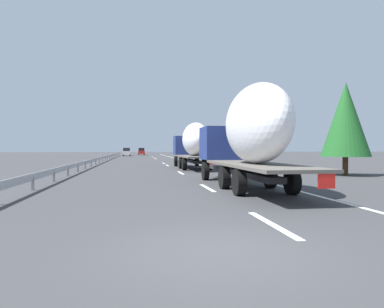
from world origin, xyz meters
TOP-DOWN VIEW (x-y plane):
  - ground_plane at (40.00, 0.00)m, footprint 260.00×260.00m
  - lane_stripe_0 at (2.00, -1.80)m, footprint 3.20×0.20m
  - lane_stripe_1 at (10.12, -1.80)m, footprint 3.20×0.20m
  - lane_stripe_2 at (20.39, -1.80)m, footprint 3.20×0.20m
  - lane_stripe_3 at (32.26, -1.80)m, footprint 3.20×0.20m
  - lane_stripe_4 at (38.06, -1.80)m, footprint 3.20×0.20m
  - lane_stripe_5 at (56.54, -1.80)m, footprint 3.20×0.20m
  - lane_stripe_6 at (61.81, -1.80)m, footprint 3.20×0.20m
  - lane_stripe_7 at (71.09, -1.80)m, footprint 3.20×0.20m
  - edge_line_right at (45.00, -5.50)m, footprint 110.00×0.20m
  - truck_lead at (25.97, -3.60)m, footprint 12.14×2.55m
  - truck_trailing at (9.63, -3.60)m, footprint 12.83×2.55m
  - car_white_van at (80.78, 3.86)m, footprint 4.65×1.81m
  - car_red_compact at (91.19, 0.23)m, footprint 4.47×1.76m
  - road_sign at (39.50, -6.70)m, footprint 0.10×0.90m
  - tree_0 at (16.30, -12.66)m, footprint 3.29×3.29m
  - tree_1 at (37.96, -10.06)m, footprint 2.71×2.71m
  - tree_2 at (69.82, -11.50)m, footprint 3.35×3.35m
  - guardrail_median at (43.00, 6.00)m, footprint 94.00×0.10m

SIDE VIEW (x-z plane):
  - ground_plane at x=40.00m, z-range 0.00..0.00m
  - lane_stripe_0 at x=2.00m, z-range 0.00..0.01m
  - lane_stripe_1 at x=10.12m, z-range 0.00..0.01m
  - lane_stripe_2 at x=20.39m, z-range 0.00..0.01m
  - lane_stripe_3 at x=32.26m, z-range 0.00..0.01m
  - lane_stripe_4 at x=38.06m, z-range 0.00..0.01m
  - lane_stripe_5 at x=56.54m, z-range 0.00..0.01m
  - lane_stripe_6 at x=61.81m, z-range 0.00..0.01m
  - lane_stripe_7 at x=71.09m, z-range 0.00..0.01m
  - edge_line_right at x=45.00m, z-range 0.00..0.01m
  - guardrail_median at x=43.00m, z-range 0.20..0.96m
  - car_red_compact at x=91.19m, z-range 0.00..1.93m
  - car_white_van at x=80.78m, z-range 0.00..1.93m
  - road_sign at x=39.50m, z-range 0.57..3.50m
  - truck_lead at x=25.97m, z-range 0.28..4.36m
  - truck_trailing at x=9.63m, z-range 0.25..4.85m
  - tree_1 at x=37.96m, z-range 0.74..6.47m
  - tree_2 at x=69.82m, z-range 0.80..6.44m
  - tree_0 at x=16.30m, z-range 0.63..7.01m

